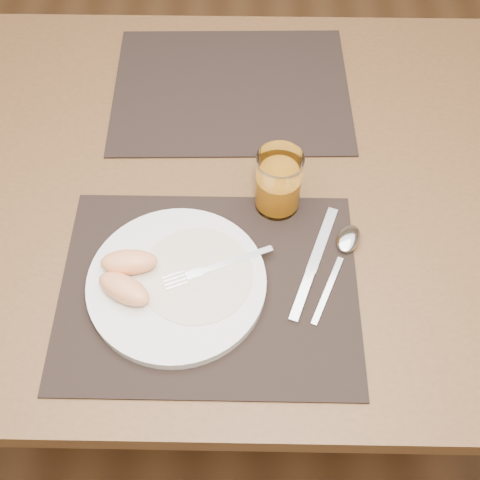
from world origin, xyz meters
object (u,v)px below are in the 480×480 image
(fork, at_px, (209,269))
(spoon, at_px, (345,246))
(plate, at_px, (177,283))
(juice_glass, at_px, (278,184))
(placemat_near, at_px, (209,288))
(placemat_far, at_px, (231,89))
(table, at_px, (226,207))
(knife, at_px, (311,272))

(fork, distance_m, spoon, 0.22)
(plate, bearing_deg, juice_glass, 46.15)
(fork, height_order, spoon, fork)
(placemat_near, relative_size, placemat_far, 1.00)
(table, relative_size, knife, 6.59)
(fork, relative_size, spoon, 0.91)
(table, bearing_deg, juice_glass, -33.28)
(knife, bearing_deg, juice_glass, 110.43)
(placemat_near, xyz_separation_m, juice_glass, (0.11, 0.16, 0.05))
(placemat_near, xyz_separation_m, plate, (-0.05, 0.00, 0.01))
(table, xyz_separation_m, juice_glass, (0.09, -0.06, 0.14))
(fork, bearing_deg, plate, -158.42)
(placemat_near, bearing_deg, table, 85.41)
(knife, bearing_deg, fork, -177.22)
(placemat_near, distance_m, knife, 0.16)
(table, bearing_deg, plate, -106.82)
(knife, bearing_deg, spoon, 39.14)
(placemat_near, height_order, knife, knife)
(table, relative_size, spoon, 7.58)
(plate, bearing_deg, fork, 21.58)
(plate, bearing_deg, placemat_near, -2.61)
(plate, height_order, fork, fork)
(plate, xyz_separation_m, fork, (0.05, 0.02, 0.01))
(placemat_near, bearing_deg, knife, 10.53)
(fork, bearing_deg, placemat_far, 86.85)
(knife, relative_size, spoon, 1.15)
(table, xyz_separation_m, placemat_near, (-0.02, -0.22, 0.09))
(table, height_order, juice_glass, juice_glass)
(table, height_order, fork, fork)
(table, xyz_separation_m, fork, (-0.02, -0.20, 0.11))
(table, relative_size, juice_glass, 12.54)
(fork, relative_size, knife, 0.79)
(placemat_far, bearing_deg, juice_glass, -73.47)
(placemat_far, bearing_deg, fork, -93.15)
(table, distance_m, juice_glass, 0.17)
(placemat_near, relative_size, plate, 1.67)
(placemat_near, height_order, placemat_far, same)
(spoon, distance_m, juice_glass, 0.14)
(table, distance_m, knife, 0.25)
(placemat_far, bearing_deg, placemat_near, -93.02)
(knife, relative_size, juice_glass, 1.90)
(fork, xyz_separation_m, spoon, (0.21, 0.05, -0.01))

